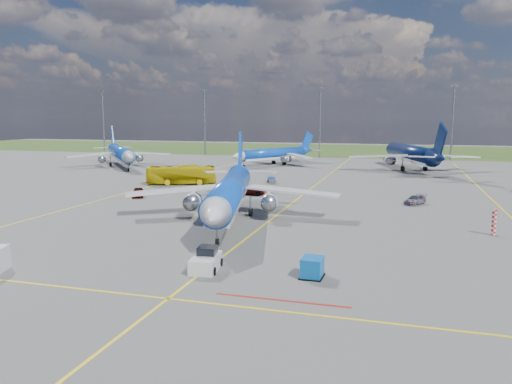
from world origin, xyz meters
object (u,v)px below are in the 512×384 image
(apron_bus, at_px, (181,175))
(baggage_tug_c, at_px, (272,180))
(bg_jet_nw, at_px, (121,167))
(pushback_tug, at_px, (206,261))
(uld_container, at_px, (312,267))
(service_car_b, at_px, (252,191))
(service_car_c, at_px, (415,200))
(service_car_a, at_px, (138,192))
(bg_jet_n, at_px, (410,170))
(main_airliner, at_px, (230,220))
(bg_jet_nnw, at_px, (273,165))
(warning_post, at_px, (494,222))

(apron_bus, xyz_separation_m, baggage_tug_c, (16.26, 7.58, -1.39))
(bg_jet_nw, distance_m, pushback_tug, 95.36)
(uld_container, relative_size, service_car_b, 0.43)
(pushback_tug, relative_size, service_car_c, 1.25)
(service_car_a, xyz_separation_m, service_car_b, (17.46, 7.32, -0.08))
(bg_jet_nw, height_order, bg_jet_n, bg_jet_n)
(main_airliner, distance_m, pushback_tug, 21.09)
(bg_jet_n, distance_m, pushback_tug, 93.43)
(main_airliner, relative_size, service_car_b, 8.25)
(bg_jet_nnw, relative_size, baggage_tug_c, 6.97)
(bg_jet_nnw, bearing_deg, uld_container, -44.43)
(service_car_c, height_order, baggage_tug_c, service_car_c)
(pushback_tug, bearing_deg, bg_jet_n, 70.94)
(bg_jet_n, xyz_separation_m, uld_container, (-8.78, -91.17, 0.83))
(service_car_c, bearing_deg, warning_post, -40.24)
(pushback_tug, height_order, baggage_tug_c, pushback_tug)
(bg_jet_nnw, relative_size, pushback_tug, 5.77)
(bg_jet_n, relative_size, service_car_a, 10.03)
(bg_jet_nw, height_order, baggage_tug_c, bg_jet_nw)
(bg_jet_nw, xyz_separation_m, uld_container, (64.76, -76.96, 0.83))
(bg_jet_nnw, relative_size, bg_jet_n, 0.75)
(bg_jet_nw, bearing_deg, service_car_b, -76.50)
(warning_post, bearing_deg, bg_jet_n, 96.46)
(warning_post, xyz_separation_m, baggage_tug_c, (-35.13, 36.88, -1.01))
(main_airliner, distance_m, apron_bus, 35.89)
(warning_post, bearing_deg, apron_bus, 150.31)
(warning_post, relative_size, service_car_b, 0.62)
(bg_jet_nnw, relative_size, service_car_c, 7.23)
(warning_post, relative_size, bg_jet_nnw, 0.09)
(bg_jet_nw, height_order, service_car_a, bg_jet_nw)
(bg_jet_nw, xyz_separation_m, bg_jet_nnw, (37.41, 16.74, 0.00))
(uld_container, relative_size, apron_bus, 0.15)
(uld_container, bearing_deg, service_car_c, 78.63)
(pushback_tug, height_order, service_car_a, pushback_tug)
(apron_bus, distance_m, service_car_c, 44.75)
(warning_post, bearing_deg, bg_jet_nnw, 120.98)
(bg_jet_nnw, height_order, service_car_a, bg_jet_nnw)
(apron_bus, bearing_deg, bg_jet_n, -66.24)
(baggage_tug_c, bearing_deg, warning_post, -63.35)
(bg_jet_n, height_order, baggage_tug_c, bg_jet_n)
(pushback_tug, xyz_separation_m, apron_bus, (-25.40, 49.94, 1.10))
(bg_jet_nnw, distance_m, main_airliner, 74.91)
(warning_post, relative_size, apron_bus, 0.22)
(warning_post, distance_m, apron_bus, 59.15)
(pushback_tug, xyz_separation_m, baggage_tug_c, (-9.15, 57.52, -0.29))
(service_car_c, distance_m, baggage_tug_c, 32.71)
(baggage_tug_c, bearing_deg, pushback_tug, -97.92)
(apron_bus, bearing_deg, baggage_tug_c, -85.16)
(uld_container, relative_size, service_car_c, 0.45)
(warning_post, distance_m, baggage_tug_c, 50.94)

